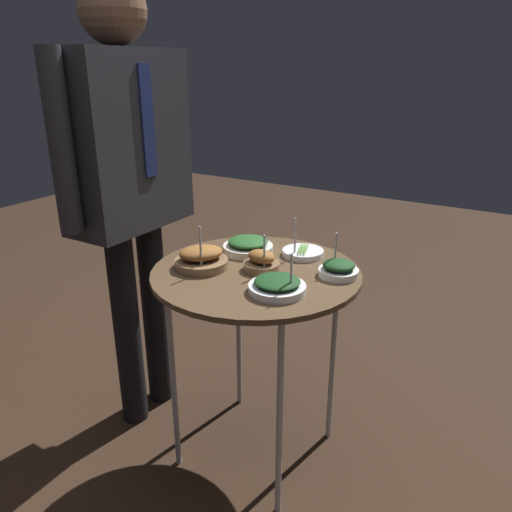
# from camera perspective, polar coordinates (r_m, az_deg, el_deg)

# --- Properties ---
(ground_plane) EXTENTS (8.00, 8.00, 0.00)m
(ground_plane) POSITION_cam_1_polar(r_m,az_deg,el_deg) (2.05, 0.00, -21.12)
(ground_plane) COLOR black
(serving_cart) EXTENTS (0.69, 0.69, 0.74)m
(serving_cart) POSITION_cam_1_polar(r_m,az_deg,el_deg) (1.66, 0.00, -3.30)
(serving_cart) COLOR brown
(serving_cart) RESTS_ON ground_plane
(bowl_roast_front_center) EXTENTS (0.12, 0.12, 0.13)m
(bowl_roast_front_center) POSITION_cam_1_polar(r_m,az_deg,el_deg) (1.63, 0.63, -0.69)
(bowl_roast_front_center) COLOR brown
(bowl_roast_front_center) RESTS_ON serving_cart
(bowl_spinach_near_rim) EXTENTS (0.17, 0.17, 0.13)m
(bowl_spinach_near_rim) POSITION_cam_1_polar(r_m,az_deg,el_deg) (1.48, 2.45, -3.41)
(bowl_spinach_near_rim) COLOR silver
(bowl_spinach_near_rim) RESTS_ON serving_cart
(bowl_spinach_mid_left) EXTENTS (0.13, 0.13, 0.13)m
(bowl_spinach_mid_left) POSITION_cam_1_polar(r_m,az_deg,el_deg) (1.61, 9.41, -1.49)
(bowl_spinach_mid_left) COLOR white
(bowl_spinach_mid_left) RESTS_ON serving_cart
(bowl_asparagus_front_right) EXTENTS (0.15, 0.15, 0.15)m
(bowl_asparagus_front_right) POSITION_cam_1_polar(r_m,az_deg,el_deg) (1.77, 5.37, 0.44)
(bowl_asparagus_front_right) COLOR silver
(bowl_asparagus_front_right) RESTS_ON serving_cart
(bowl_roast_far_rim) EXTENTS (0.18, 0.18, 0.16)m
(bowl_roast_far_rim) POSITION_cam_1_polar(r_m,az_deg,el_deg) (1.66, -6.27, -0.31)
(bowl_roast_far_rim) COLOR brown
(bowl_roast_far_rim) RESTS_ON serving_cart
(bowl_spinach_back_right) EXTENTS (0.18, 0.18, 0.05)m
(bowl_spinach_back_right) POSITION_cam_1_polar(r_m,az_deg,el_deg) (1.79, -0.92, 1.18)
(bowl_spinach_back_right) COLOR silver
(bowl_spinach_back_right) RESTS_ON serving_cart
(waiter_figure) EXTENTS (0.61, 0.23, 1.65)m
(waiter_figure) POSITION_cam_1_polar(r_m,az_deg,el_deg) (1.86, -14.55, 10.19)
(waiter_figure) COLOR black
(waiter_figure) RESTS_ON ground_plane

